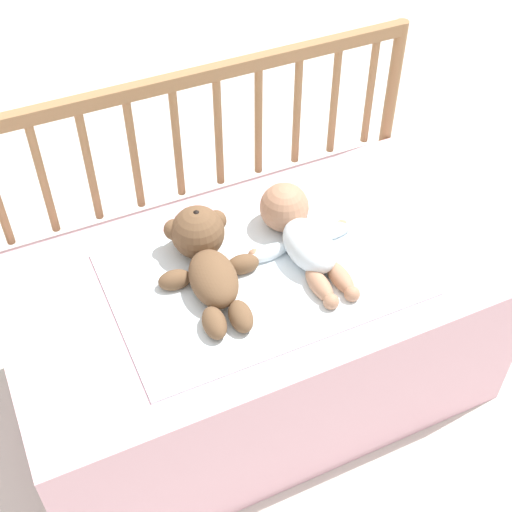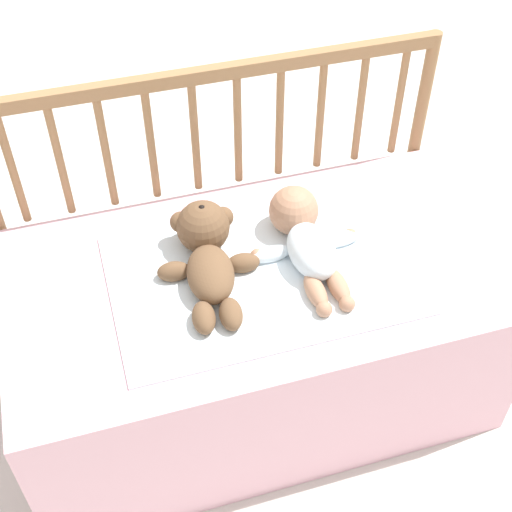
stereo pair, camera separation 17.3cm
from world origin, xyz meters
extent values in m
plane|color=silver|center=(0.00, 0.00, 0.00)|extent=(12.00, 12.00, 0.00)
cube|color=#EDB7C6|center=(0.00, 0.00, 0.24)|extent=(1.26, 0.68, 0.49)
cylinder|color=#997047|center=(0.61, 0.36, 0.43)|extent=(0.04, 0.04, 0.86)
cube|color=#997047|center=(0.00, 0.36, 0.84)|extent=(1.22, 0.03, 0.04)
cylinder|color=#997047|center=(-0.41, 0.36, 0.66)|extent=(0.02, 0.02, 0.33)
cylinder|color=#997047|center=(-0.30, 0.36, 0.66)|extent=(0.02, 0.02, 0.33)
cylinder|color=#997047|center=(-0.18, 0.36, 0.66)|extent=(0.02, 0.02, 0.33)
cylinder|color=#997047|center=(-0.06, 0.36, 0.66)|extent=(0.02, 0.02, 0.33)
cylinder|color=#997047|center=(0.06, 0.36, 0.66)|extent=(0.02, 0.02, 0.33)
cylinder|color=#997047|center=(0.18, 0.36, 0.66)|extent=(0.02, 0.02, 0.33)
cylinder|color=#997047|center=(0.30, 0.36, 0.66)|extent=(0.02, 0.02, 0.33)
cylinder|color=#997047|center=(0.41, 0.36, 0.66)|extent=(0.02, 0.02, 0.33)
cylinder|color=#997047|center=(0.53, 0.36, 0.66)|extent=(0.02, 0.02, 0.33)
cube|color=white|center=(0.01, -0.02, 0.49)|extent=(0.74, 0.49, 0.01)
ellipsoid|color=brown|center=(-0.12, -0.02, 0.53)|extent=(0.14, 0.20, 0.09)
sphere|color=brown|center=(-0.10, 0.13, 0.56)|extent=(0.14, 0.14, 0.14)
sphere|color=beige|center=(-0.10, 0.13, 0.60)|extent=(0.06, 0.06, 0.06)
sphere|color=black|center=(-0.10, 0.13, 0.62)|extent=(0.02, 0.02, 0.02)
sphere|color=brown|center=(-0.15, 0.16, 0.56)|extent=(0.05, 0.05, 0.05)
sphere|color=brown|center=(-0.04, 0.14, 0.56)|extent=(0.05, 0.05, 0.05)
ellipsoid|color=brown|center=(-0.20, 0.03, 0.51)|extent=(0.09, 0.06, 0.05)
ellipsoid|color=brown|center=(-0.03, 0.01, 0.51)|extent=(0.09, 0.06, 0.05)
ellipsoid|color=brown|center=(-0.16, -0.13, 0.52)|extent=(0.07, 0.10, 0.06)
ellipsoid|color=brown|center=(-0.10, -0.14, 0.52)|extent=(0.07, 0.10, 0.06)
ellipsoid|color=white|center=(0.14, -0.02, 0.54)|extent=(0.12, 0.19, 0.10)
sphere|color=tan|center=(0.14, 0.12, 0.55)|extent=(0.13, 0.13, 0.13)
ellipsoid|color=white|center=(0.05, 0.03, 0.51)|extent=(0.12, 0.04, 0.04)
ellipsoid|color=white|center=(0.23, 0.03, 0.51)|extent=(0.12, 0.04, 0.04)
sphere|color=tan|center=(0.01, 0.03, 0.51)|extent=(0.04, 0.04, 0.04)
sphere|color=tan|center=(0.27, 0.04, 0.51)|extent=(0.04, 0.04, 0.04)
ellipsoid|color=tan|center=(0.11, -0.12, 0.51)|extent=(0.05, 0.12, 0.05)
ellipsoid|color=tan|center=(0.17, -0.12, 0.51)|extent=(0.05, 0.12, 0.05)
sphere|color=tan|center=(0.11, -0.18, 0.51)|extent=(0.04, 0.04, 0.04)
sphere|color=tan|center=(0.17, -0.18, 0.51)|extent=(0.04, 0.04, 0.04)
camera|label=1|loc=(-0.51, -1.12, 1.78)|focal=50.00mm
camera|label=2|loc=(-0.35, -1.18, 1.78)|focal=50.00mm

